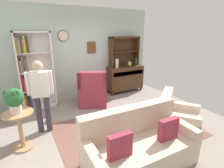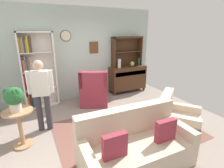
# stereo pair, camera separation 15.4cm
# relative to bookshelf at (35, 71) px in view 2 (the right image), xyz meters

# --- Properties ---
(ground_plane) EXTENTS (5.40, 4.60, 0.02)m
(ground_plane) POSITION_rel_bookshelf_xyz_m (1.39, -1.94, -1.05)
(ground_plane) COLOR gray
(wall_back) EXTENTS (5.00, 0.09, 2.80)m
(wall_back) POSITION_rel_bookshelf_xyz_m (1.39, 0.19, 0.36)
(wall_back) COLOR #ADC1B7
(wall_back) RESTS_ON ground_plane
(area_rug) EXTENTS (2.97, 2.14, 0.01)m
(area_rug) POSITION_rel_bookshelf_xyz_m (1.59, -2.24, -1.04)
(area_rug) COLOR brown
(area_rug) RESTS_ON ground_plane
(bookshelf) EXTENTS (0.90, 0.30, 2.10)m
(bookshelf) POSITION_rel_bookshelf_xyz_m (0.00, 0.00, 0.00)
(bookshelf) COLOR silver
(bookshelf) RESTS_ON ground_plane
(sideboard) EXTENTS (1.30, 0.45, 0.92)m
(sideboard) POSITION_rel_bookshelf_xyz_m (2.95, -0.08, -0.53)
(sideboard) COLOR #422816
(sideboard) RESTS_ON ground_plane
(sideboard_hutch) EXTENTS (1.10, 0.26, 1.00)m
(sideboard_hutch) POSITION_rel_bookshelf_xyz_m (2.95, 0.03, 0.52)
(sideboard_hutch) COLOR #422816
(sideboard_hutch) RESTS_ON sideboard
(vase_tall) EXTENTS (0.11, 0.11, 0.29)m
(vase_tall) POSITION_rel_bookshelf_xyz_m (2.56, -0.16, 0.02)
(vase_tall) COLOR beige
(vase_tall) RESTS_ON sideboard
(vase_round) EXTENTS (0.15, 0.15, 0.17)m
(vase_round) POSITION_rel_bookshelf_xyz_m (3.08, -0.15, -0.04)
(vase_round) COLOR tan
(vase_round) RESTS_ON sideboard
(bottle_wine) EXTENTS (0.07, 0.07, 0.27)m
(bottle_wine) POSITION_rel_bookshelf_xyz_m (3.34, -0.17, 0.01)
(bottle_wine) COLOR #194223
(bottle_wine) RESTS_ON sideboard
(couch_floral) EXTENTS (1.82, 0.90, 0.90)m
(couch_floral) POSITION_rel_bookshelf_xyz_m (1.20, -3.14, -0.73)
(couch_floral) COLOR beige
(couch_floral) RESTS_ON ground_plane
(armchair_floral) EXTENTS (1.07, 1.08, 0.88)m
(armchair_floral) POSITION_rel_bookshelf_xyz_m (2.51, -2.80, -0.75)
(armchair_floral) COLOR beige
(armchair_floral) RESTS_ON ground_plane
(wingback_chair) EXTENTS (1.04, 1.05, 1.05)m
(wingback_chair) POSITION_rel_bookshelf_xyz_m (1.46, -0.63, -0.66)
(wingback_chair) COLOR maroon
(wingback_chair) RESTS_ON ground_plane
(plant_stand) EXTENTS (0.52, 0.52, 0.73)m
(plant_stand) POSITION_rel_bookshelf_xyz_m (-0.45, -1.79, -0.59)
(plant_stand) COLOR #A87F56
(plant_stand) RESTS_ON ground_plane
(potted_plant_large) EXTENTS (0.33, 0.33, 0.45)m
(potted_plant_large) POSITION_rel_bookshelf_xyz_m (-0.47, -1.80, -0.04)
(potted_plant_large) COLOR beige
(potted_plant_large) RESTS_ON plant_stand
(person_reading) EXTENTS (0.52, 0.27, 1.56)m
(person_reading) POSITION_rel_bookshelf_xyz_m (0.01, -1.40, -0.14)
(person_reading) COLOR #38333D
(person_reading) RESTS_ON ground_plane
(coffee_table) EXTENTS (0.80, 0.50, 0.42)m
(coffee_table) POSITION_rel_bookshelf_xyz_m (1.26, -2.43, -0.69)
(coffee_table) COLOR #422816
(coffee_table) RESTS_ON ground_plane
(book_stack) EXTENTS (0.22, 0.15, 0.11)m
(book_stack) POSITION_rel_bookshelf_xyz_m (1.14, -2.49, -0.57)
(book_stack) COLOR #B22D33
(book_stack) RESTS_ON coffee_table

